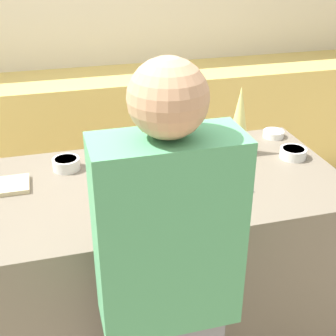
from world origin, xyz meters
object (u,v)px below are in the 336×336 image
at_px(gingerbread_house, 193,156).
at_px(decorative_tree, 239,121).
at_px(person, 168,301).
at_px(candy_bowl_front_corner, 293,153).
at_px(cookbook, 7,186).
at_px(mug, 148,202).
at_px(candy_bowl_far_right, 273,133).
at_px(candy_bowl_far_left, 66,163).
at_px(baking_tray, 193,179).

bearing_deg(gingerbread_house, decorative_tree, 34.75).
bearing_deg(decorative_tree, person, -125.36).
height_order(gingerbread_house, candy_bowl_front_corner, gingerbread_house).
bearing_deg(cookbook, decorative_tree, 3.27).
height_order(cookbook, person, person).
height_order(candy_bowl_front_corner, person, person).
distance_m(candy_bowl_front_corner, mug, 0.84).
distance_m(gingerbread_house, mug, 0.33).
xyz_separation_m(gingerbread_house, candy_bowl_far_right, (0.56, 0.34, -0.10)).
bearing_deg(decorative_tree, candy_bowl_far_right, 27.69).
distance_m(candy_bowl_far_left, person, 0.90).
height_order(candy_bowl_front_corner, candy_bowl_far_left, candy_bowl_far_left).
bearing_deg(gingerbread_house, cookbook, 169.72).
distance_m(candy_bowl_far_right, mug, 0.98).
bearing_deg(candy_bowl_front_corner, candy_bowl_far_right, 84.57).
height_order(decorative_tree, person, person).
bearing_deg(candy_bowl_front_corner, cookbook, 177.69).
bearing_deg(candy_bowl_far_left, candy_bowl_front_corner, -8.79).
height_order(candy_bowl_far_right, cookbook, candy_bowl_far_right).
relative_size(cookbook, person, 0.11).
relative_size(candy_bowl_far_left, mug, 1.27).
relative_size(candy_bowl_far_right, mug, 1.12).
height_order(candy_bowl_far_right, mug, mug).
distance_m(candy_bowl_front_corner, candy_bowl_far_right, 0.26).
height_order(baking_tray, person, person).
bearing_deg(candy_bowl_far_right, gingerbread_house, -148.46).
bearing_deg(baking_tray, decorative_tree, 34.74).
xyz_separation_m(decorative_tree, mug, (-0.54, -0.41, -0.12)).
bearing_deg(baking_tray, mug, -140.33).
distance_m(candy_bowl_far_left, candy_bowl_far_right, 1.09).
bearing_deg(candy_bowl_far_left, cookbook, -156.70).
bearing_deg(decorative_tree, gingerbread_house, -145.25).
bearing_deg(cookbook, gingerbread_house, -10.28).
bearing_deg(gingerbread_house, mug, -140.34).
height_order(mug, person, person).
bearing_deg(decorative_tree, mug, -142.92).
bearing_deg(gingerbread_house, candy_bowl_front_corner, 9.47).
bearing_deg(candy_bowl_far_left, candy_bowl_far_right, 4.72).
distance_m(gingerbread_house, candy_bowl_front_corner, 0.55).
bearing_deg(cookbook, candy_bowl_far_left, 23.30).
relative_size(baking_tray, candy_bowl_far_right, 3.99).
relative_size(decorative_tree, mug, 3.52).
relative_size(gingerbread_house, candy_bowl_front_corner, 2.21).
bearing_deg(gingerbread_house, baking_tray, -150.38).
height_order(candy_bowl_front_corner, mug, mug).
bearing_deg(mug, person, -94.02).
xyz_separation_m(baking_tray, cookbook, (-0.79, 0.14, 0.01)).
xyz_separation_m(candy_bowl_far_left, cookbook, (-0.26, -0.11, -0.02)).
distance_m(baking_tray, cookbook, 0.80).
bearing_deg(candy_bowl_far_left, person, -73.62).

